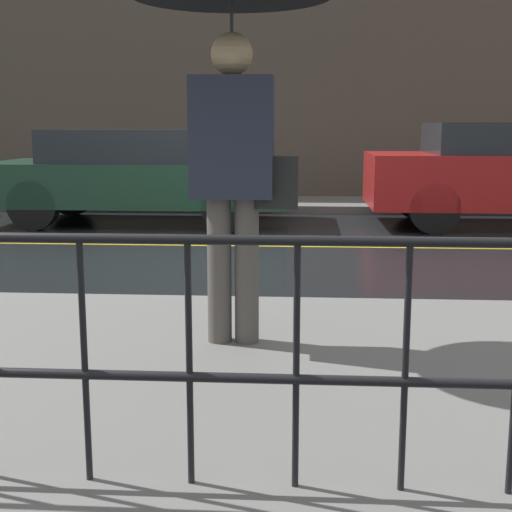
% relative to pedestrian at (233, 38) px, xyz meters
% --- Properties ---
extents(ground_plane, '(80.00, 80.00, 0.00)m').
position_rel_pedestrian_xyz_m(ground_plane, '(-0.55, 4.20, -1.88)').
color(ground_plane, black).
extents(sidewalk_near, '(28.00, 3.10, 0.13)m').
position_rel_pedestrian_xyz_m(sidewalk_near, '(-0.55, -0.42, -1.82)').
color(sidewalk_near, '#60605E').
rests_on(sidewalk_near, ground_plane).
extents(sidewalk_far, '(28.00, 1.68, 0.13)m').
position_rel_pedestrian_xyz_m(sidewalk_far, '(-0.55, 8.10, -1.82)').
color(sidewalk_far, '#60605E').
rests_on(sidewalk_far, ground_plane).
extents(lane_marking, '(25.20, 0.12, 0.01)m').
position_rel_pedestrian_xyz_m(lane_marking, '(-0.55, 4.20, -1.88)').
color(lane_marking, gold).
rests_on(lane_marking, ground_plane).
extents(building_storefront, '(28.00, 0.30, 5.09)m').
position_rel_pedestrian_xyz_m(building_storefront, '(-0.55, 9.09, 0.67)').
color(building_storefront, '#4C4238').
rests_on(building_storefront, ground_plane).
extents(railing_foreground, '(12.00, 0.04, 0.91)m').
position_rel_pedestrian_xyz_m(railing_foreground, '(-0.55, -1.72, -1.18)').
color(railing_foreground, black).
rests_on(railing_foreground, sidewalk_near).
extents(pedestrian, '(1.11, 1.11, 2.21)m').
position_rel_pedestrian_xyz_m(pedestrian, '(0.00, 0.00, 0.00)').
color(pedestrian, '#4C4742').
rests_on(pedestrian, sidewalk_near).
extents(car_dark_green, '(4.24, 1.87, 1.35)m').
position_rel_pedestrian_xyz_m(car_dark_green, '(-1.97, 6.10, -1.17)').
color(car_dark_green, '#193828').
rests_on(car_dark_green, ground_plane).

